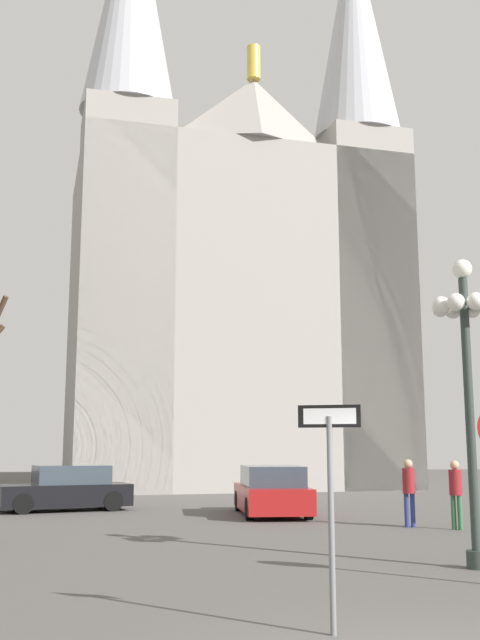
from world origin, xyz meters
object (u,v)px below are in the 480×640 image
Objects in this scene: street_lamp at (466,352)px; parked_car_far_black at (66,489)px; cathedral at (235,280)px; one_way_arrow_sign at (331,484)px; parked_car_near_red at (272,492)px; pedestrian_standing at (409,486)px; pedestrian_walking at (456,487)px.

street_lamp reaches higher than parked_car_far_black.
cathedral is 31.77m from one_way_arrow_sign.
parked_car_near_red is (-1.29, 10.48, -3.03)m from street_lamp.
street_lamp is at bearing -103.07° from pedestrian_standing.
parked_car_far_black is at bearing -121.13° from cathedral.
parked_car_near_red is (-1.49, -15.68, -10.23)m from cathedral.
pedestrian_standing is (1.51, 6.50, -2.67)m from street_lamp.
one_way_arrow_sign is at bearing -99.73° from parked_car_near_red.
street_lamp is 3.17× the size of pedestrian_walking.
pedestrian_walking reaches higher than parked_car_near_red.
parked_car_far_black is (-3.81, 17.24, -0.94)m from one_way_arrow_sign.
street_lamp is 1.16× the size of parked_car_near_red.
one_way_arrow_sign reaches higher than parked_car_near_red.
one_way_arrow_sign reaches higher than pedestrian_standing.
one_way_arrow_sign is at bearing -122.64° from pedestrian_walking.
one_way_arrow_sign is 1.47× the size of pedestrian_walking.
parked_car_near_red is at bearing -24.09° from parked_car_far_black.
cathedral is 12.93× the size of one_way_arrow_sign.
parked_car_near_red reaches higher than parked_car_far_black.
parked_car_near_red is 2.70× the size of pedestrian_standing.
pedestrian_standing is (-0.94, 0.76, 0.01)m from pedestrian_walking.
cathedral is at bearing 84.58° from parked_car_near_red.
street_lamp is 7.19m from pedestrian_standing.
parked_car_near_red is at bearing 80.27° from one_way_arrow_sign.
cathedral is at bearing 82.50° from one_way_arrow_sign.
cathedral is at bearing 96.28° from pedestrian_walking.
parked_car_far_black is (-7.77, -12.87, -10.25)m from cathedral.
cathedral is 19.07× the size of pedestrian_walking.
pedestrian_standing is at bearing 141.00° from pedestrian_walking.
parked_car_near_red is 4.88m from pedestrian_standing.
cathedral is 18.20m from parked_car_far_black.
pedestrian_walking is (6.21, 9.70, -0.59)m from one_way_arrow_sign.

